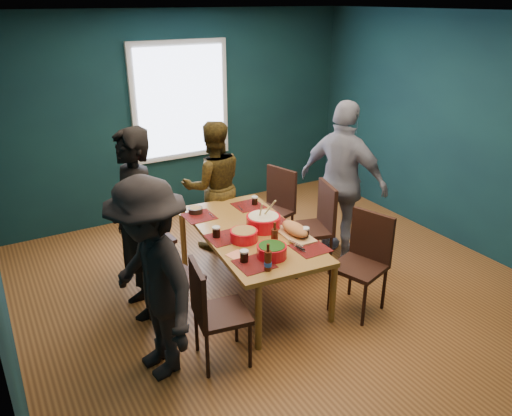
{
  "coord_description": "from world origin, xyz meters",
  "views": [
    {
      "loc": [
        -2.44,
        -3.78,
        2.82
      ],
      "look_at": [
        -0.24,
        0.05,
        0.95
      ],
      "focal_mm": 35.0,
      "sensor_mm": 36.0,
      "label": 1
    }
  ],
  "objects": [
    {
      "name": "napkin_b",
      "position": [
        -0.62,
        -0.28,
        0.69
      ],
      "size": [
        0.19,
        0.19,
        0.0
      ],
      "primitive_type": "cube",
      "rotation": [
        0.0,
        0.0,
        0.24
      ],
      "color": "#EE8664",
      "rests_on": "dining_table"
    },
    {
      "name": "napkin_c",
      "position": [
        0.04,
        -0.55,
        0.69
      ],
      "size": [
        0.19,
        0.19,
        0.0
      ],
      "primitive_type": "cube",
      "rotation": [
        0.0,
        0.0,
        0.68
      ],
      "color": "#EE8664",
      "rests_on": "dining_table"
    },
    {
      "name": "chair_right_near",
      "position": [
        0.54,
        -0.67,
        0.56
      ],
      "size": [
        0.55,
        0.55,
        0.97
      ],
      "rotation": [
        0.0,
        0.0,
        0.32
      ],
      "color": "black",
      "rests_on": "floor"
    },
    {
      "name": "room",
      "position": [
        0.0,
        0.27,
        1.37
      ],
      "size": [
        5.01,
        5.01,
        2.71
      ],
      "color": "#995E2C",
      "rests_on": "ground"
    },
    {
      "name": "chair_left_mid",
      "position": [
        -1.2,
        -0.01,
        0.53
      ],
      "size": [
        0.52,
        0.52,
        0.92
      ],
      "rotation": [
        0.0,
        0.0,
        0.32
      ],
      "color": "black",
      "rests_on": "floor"
    },
    {
      "name": "chair_left_far",
      "position": [
        -1.16,
        0.85,
        0.57
      ],
      "size": [
        0.48,
        0.48,
        0.97
      ],
      "rotation": [
        0.0,
        0.0,
        0.09
      ],
      "color": "black",
      "rests_on": "floor"
    },
    {
      "name": "cola_glass_a",
      "position": [
        -0.62,
        -0.41,
        0.75
      ],
      "size": [
        0.08,
        0.08,
        0.11
      ],
      "color": "black",
      "rests_on": "dining_table"
    },
    {
      "name": "chair_left_near",
      "position": [
        -1.08,
        -0.69,
        0.54
      ],
      "size": [
        0.48,
        0.48,
        0.92
      ],
      "rotation": [
        0.0,
        0.0,
        -0.17
      ],
      "color": "black",
      "rests_on": "floor"
    },
    {
      "name": "person_right",
      "position": [
        1.02,
        0.28,
        0.91
      ],
      "size": [
        0.81,
        1.16,
        1.82
      ],
      "primitive_type": "imported",
      "rotation": [
        0.0,
        0.0,
        1.95
      ],
      "color": "silver",
      "rests_on": "floor"
    },
    {
      "name": "person_back",
      "position": [
        -0.13,
        1.23,
        0.77
      ],
      "size": [
        0.86,
        0.73,
        1.55
      ],
      "primitive_type": "imported",
      "rotation": [
        0.0,
        0.0,
        2.93
      ],
      "color": "black",
      "rests_on": "floor"
    },
    {
      "name": "cutting_board",
      "position": [
        0.05,
        -0.2,
        0.74
      ],
      "size": [
        0.28,
        0.58,
        0.13
      ],
      "rotation": [
        0.0,
        0.0,
        -0.05
      ],
      "color": "#DAB075",
      "rests_on": "dining_table"
    },
    {
      "name": "beer_bottle_a",
      "position": [
        -0.52,
        -0.64,
        0.78
      ],
      "size": [
        0.07,
        0.07,
        0.25
      ],
      "color": "#44180C",
      "rests_on": "dining_table"
    },
    {
      "name": "napkin_a",
      "position": [
        0.1,
        0.18,
        0.69
      ],
      "size": [
        0.19,
        0.19,
        0.0
      ],
      "primitive_type": "cube",
      "rotation": [
        0.0,
        0.0,
        0.49
      ],
      "color": "#EE8664",
      "rests_on": "dining_table"
    },
    {
      "name": "person_near_left",
      "position": [
        -1.5,
        -0.54,
        0.83
      ],
      "size": [
        0.75,
        1.14,
        1.66
      ],
      "primitive_type": "imported",
      "rotation": [
        0.0,
        0.0,
        4.84
      ],
      "color": "black",
      "rests_on": "floor"
    },
    {
      "name": "chair_right_mid",
      "position": [
        0.6,
        0.17,
        0.58
      ],
      "size": [
        0.55,
        0.55,
        0.99
      ],
      "rotation": [
        0.0,
        0.0,
        -0.26
      ],
      "color": "black",
      "rests_on": "floor"
    },
    {
      "name": "bowl_dumpling",
      "position": [
        -0.13,
        0.09,
        0.76
      ],
      "size": [
        0.34,
        0.34,
        0.32
      ],
      "color": "red",
      "rests_on": "dining_table"
    },
    {
      "name": "dining_table",
      "position": [
        -0.27,
        0.09,
        0.62
      ],
      "size": [
        1.07,
        1.88,
        0.69
      ],
      "rotation": [
        0.0,
        0.0,
        -0.09
      ],
      "color": "olive",
      "rests_on": "floor"
    },
    {
      "name": "cola_glass_d",
      "position": [
        -0.62,
        0.15,
        0.75
      ],
      "size": [
        0.08,
        0.08,
        0.11
      ],
      "color": "black",
      "rests_on": "dining_table"
    },
    {
      "name": "cola_glass_b",
      "position": [
        0.1,
        -0.3,
        0.75
      ],
      "size": [
        0.08,
        0.08,
        0.11
      ],
      "color": "black",
      "rests_on": "dining_table"
    },
    {
      "name": "small_bowl",
      "position": [
        -0.56,
        0.79,
        0.72
      ],
      "size": [
        0.15,
        0.15,
        0.06
      ],
      "color": "black",
      "rests_on": "dining_table"
    },
    {
      "name": "person_far_left",
      "position": [
        -1.34,
        0.34,
        0.9
      ],
      "size": [
        0.44,
        0.66,
        1.81
      ],
      "primitive_type": "imported",
      "rotation": [
        0.0,
        0.0,
        4.71
      ],
      "color": "black",
      "rests_on": "floor"
    },
    {
      "name": "bowl_salad",
      "position": [
        -0.42,
        -0.05,
        0.74
      ],
      "size": [
        0.26,
        0.26,
        0.11
      ],
      "color": "red",
      "rests_on": "dining_table"
    },
    {
      "name": "cola_glass_c",
      "position": [
        0.1,
        0.67,
        0.74
      ],
      "size": [
        0.07,
        0.07,
        0.1
      ],
      "color": "black",
      "rests_on": "dining_table"
    },
    {
      "name": "bowl_herbs",
      "position": [
        -0.37,
        -0.46,
        0.75
      ],
      "size": [
        0.27,
        0.27,
        0.12
      ],
      "color": "red",
      "rests_on": "dining_table"
    },
    {
      "name": "beer_bottle_b",
      "position": [
        -0.25,
        -0.31,
        0.78
      ],
      "size": [
        0.06,
        0.06,
        0.25
      ],
      "color": "#44180C",
      "rests_on": "dining_table"
    },
    {
      "name": "chair_right_far",
      "position": [
        0.49,
        0.85,
        0.57
      ],
      "size": [
        0.55,
        0.55,
        0.97
      ],
      "rotation": [
        0.0,
        0.0,
        0.29
      ],
      "color": "black",
      "rests_on": "floor"
    }
  ]
}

